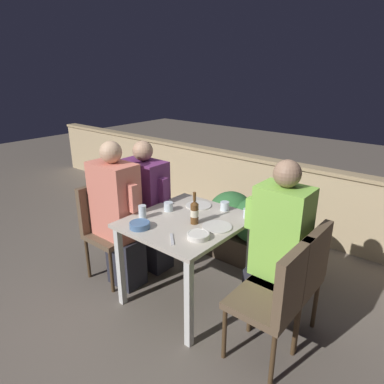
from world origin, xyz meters
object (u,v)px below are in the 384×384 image
(person_coral_top, at_px, (118,215))
(chair_left_far, at_px, (135,210))
(person_green_blouse, at_px, (276,247))
(chair_right_far, at_px, (300,272))
(person_purple_stripe, at_px, (148,206))
(beer_bottle, at_px, (194,212))
(chair_right_near, at_px, (278,295))
(chair_left_near, at_px, (106,222))

(person_coral_top, xyz_separation_m, chair_left_far, (-0.20, 0.36, -0.12))
(person_coral_top, bearing_deg, person_green_blouse, 14.72)
(chair_left_far, bearing_deg, person_coral_top, -61.30)
(chair_right_far, bearing_deg, person_purple_stripe, 179.85)
(person_coral_top, bearing_deg, chair_left_far, 118.70)
(chair_left_far, xyz_separation_m, beer_bottle, (0.94, -0.18, 0.30))
(person_coral_top, bearing_deg, chair_right_far, 12.94)
(beer_bottle, bearing_deg, chair_right_far, 12.37)
(person_green_blouse, bearing_deg, chair_right_far, -0.00)
(person_purple_stripe, distance_m, chair_right_near, 1.59)
(person_green_blouse, distance_m, beer_bottle, 0.67)
(person_purple_stripe, height_order, chair_right_near, person_purple_stripe)
(chair_left_near, distance_m, chair_left_far, 0.36)
(chair_right_near, distance_m, person_green_blouse, 0.41)
(chair_left_near, bearing_deg, chair_right_far, 11.53)
(chair_left_far, distance_m, person_green_blouse, 1.56)
(person_coral_top, distance_m, chair_left_far, 0.43)
(chair_left_far, bearing_deg, chair_right_near, -10.92)
(chair_right_far, distance_m, beer_bottle, 0.89)
(person_coral_top, relative_size, beer_bottle, 5.12)
(person_coral_top, xyz_separation_m, beer_bottle, (0.74, 0.18, 0.18))
(person_purple_stripe, bearing_deg, chair_left_far, -180.00)
(chair_left_far, xyz_separation_m, chair_right_far, (1.75, -0.00, 0.00))
(chair_left_far, distance_m, beer_bottle, 1.00)
(person_coral_top, relative_size, person_green_blouse, 1.00)
(person_coral_top, relative_size, chair_right_near, 1.47)
(chair_left_near, xyz_separation_m, chair_right_far, (1.75, 0.36, 0.00))
(person_coral_top, distance_m, person_green_blouse, 1.41)
(person_coral_top, relative_size, person_purple_stripe, 1.04)
(beer_bottle, bearing_deg, person_green_blouse, 16.08)
(chair_right_far, relative_size, beer_bottle, 3.47)
(chair_right_far, bearing_deg, chair_left_far, 179.87)
(person_purple_stripe, bearing_deg, person_coral_top, -89.94)
(person_green_blouse, xyz_separation_m, beer_bottle, (-0.62, -0.18, 0.17))
(chair_right_far, xyz_separation_m, beer_bottle, (-0.82, -0.18, 0.30))
(chair_right_far, bearing_deg, chair_right_near, -90.34)
(chair_left_near, bearing_deg, person_coral_top, -0.00)
(chair_left_near, distance_m, person_coral_top, 0.23)
(person_coral_top, bearing_deg, chair_left_near, 180.00)
(person_green_blouse, bearing_deg, chair_right_near, -59.89)
(person_coral_top, distance_m, chair_right_near, 1.56)
(chair_left_far, relative_size, person_green_blouse, 0.68)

